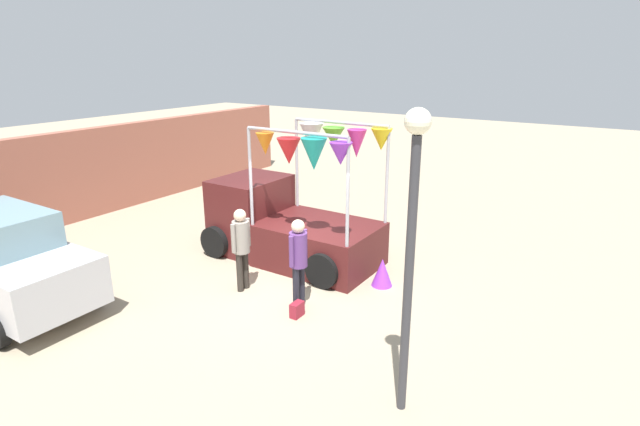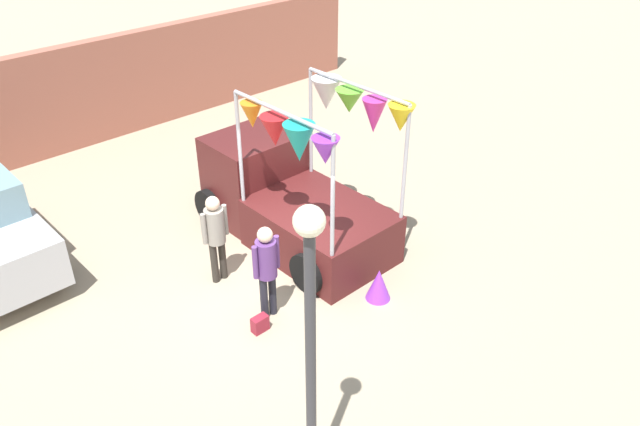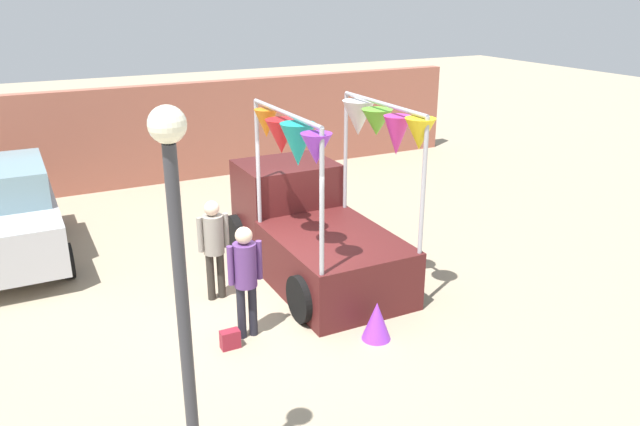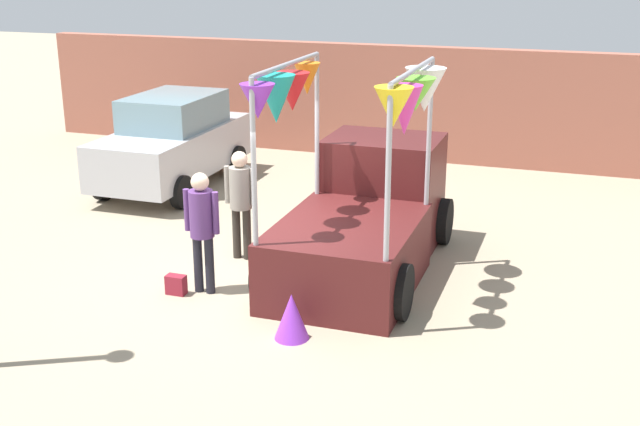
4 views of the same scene
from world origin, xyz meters
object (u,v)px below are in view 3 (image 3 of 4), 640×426
Objects in this scene: parked_car at (8,214)px; person_customer at (245,271)px; person_vendor at (214,240)px; folded_kite_bundle_violet at (377,321)px; street_lamp at (179,268)px; handbag at (230,339)px; vendor_truck at (310,221)px.

parked_car reaches higher than person_customer.
folded_kite_bundle_violet is at bearing -53.57° from person_vendor.
person_customer is 3.64m from street_lamp.
parked_car is at bearing 118.77° from handbag.
street_lamp is at bearing -127.28° from vendor_truck.
folded_kite_bundle_violet is (1.72, -2.33, -0.75)m from person_vendor.
parked_car is 0.98× the size of street_lamp.
street_lamp reaches higher than parked_car.
person_vendor is (-0.04, 1.39, -0.02)m from person_customer.
person_customer is 1.39m from person_vendor.
parked_car is 7.84m from street_lamp.
parked_car reaches higher than handbag.
vendor_truck reaches higher than parked_car.
person_customer is 2.93× the size of folded_kite_bundle_violet.
street_lamp reaches higher than person_customer.
street_lamp is at bearing -119.38° from person_customer.
street_lamp is (-3.50, -4.60, 1.71)m from vendor_truck.
vendor_truck is 2.57m from person_customer.
person_customer is (-1.89, -1.74, 0.13)m from vendor_truck.
person_vendor is at bearing 126.43° from folded_kite_bundle_violet.
parked_car is 4.43m from person_vendor.
street_lamp is (-1.26, -2.66, 2.51)m from handbag.
person_customer is at bearing 150.72° from folded_kite_bundle_violet.
folded_kite_bundle_violet is at bearing 30.16° from street_lamp.
vendor_truck reaches higher than person_vendor.
person_vendor is 6.20× the size of handbag.
parked_car is 5.56m from person_customer.
person_customer reaches higher than handbag.
parked_car reaches higher than person_vendor.
street_lamp reaches higher than handbag.
person_vendor is 2.89× the size of folded_kite_bundle_violet.
person_vendor is at bearing -169.63° from vendor_truck.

